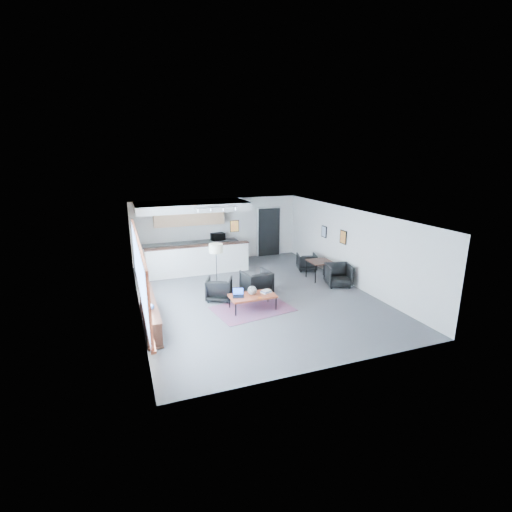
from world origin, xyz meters
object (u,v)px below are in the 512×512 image
object	(u,v)px
laptop	(238,294)
dining_chair_near	(338,276)
floor_lamp	(216,250)
armchair_left	(219,288)
dining_table	(320,263)
microwave	(218,236)
armchair_right	(256,281)
ceramic_pot	(252,290)
coffee_table	(253,296)
book_stack	(266,291)
dining_chair_far	(307,262)

from	to	relation	value
laptop	dining_chair_near	xyz separation A→B (m)	(3.84, 0.80, -0.14)
floor_lamp	armchair_left	bearing A→B (deg)	-100.27
armchair_left	floor_lamp	size ratio (longest dim) A/B	0.49
dining_table	microwave	world-z (taller)	microwave
dining_table	dining_chair_near	world-z (taller)	dining_chair_near
floor_lamp	microwave	bearing A→B (deg)	74.43
armchair_left	armchair_right	size ratio (longest dim) A/B	0.90
floor_lamp	microwave	world-z (taller)	floor_lamp
armchair_left	dining_table	xyz separation A→B (m)	(3.90, 0.66, 0.23)
armchair_left	dining_table	distance (m)	3.97
ceramic_pot	dining_table	size ratio (longest dim) A/B	0.32
armchair_left	armchair_right	xyz separation A→B (m)	(1.25, 0.06, 0.04)
armchair_right	coffee_table	bearing A→B (deg)	56.41
coffee_table	microwave	world-z (taller)	microwave
ceramic_pot	book_stack	bearing A→B (deg)	1.75
dining_table	book_stack	bearing A→B (deg)	-148.75
coffee_table	floor_lamp	distance (m)	2.25
dining_chair_far	ceramic_pot	bearing A→B (deg)	57.09
book_stack	dining_chair_near	world-z (taller)	dining_chair_near
dining_table	microwave	size ratio (longest dim) A/B	1.53
coffee_table	dining_chair_far	bearing A→B (deg)	41.06
laptop	dining_chair_near	bearing A→B (deg)	28.16
laptop	microwave	world-z (taller)	microwave
armchair_left	book_stack	bearing A→B (deg)	162.39
coffee_table	ceramic_pot	distance (m)	0.17
dining_chair_near	dining_chair_far	xyz separation A→B (m)	(-0.17, 1.97, -0.05)
armchair_right	book_stack	bearing A→B (deg)	77.11
laptop	dining_table	xyz separation A→B (m)	(3.59, 1.64, 0.12)
laptop	floor_lamp	world-z (taller)	floor_lamp
coffee_table	laptop	xyz separation A→B (m)	(-0.41, 0.08, 0.10)
laptop	book_stack	world-z (taller)	laptop
laptop	ceramic_pot	size ratio (longest dim) A/B	1.45
armchair_left	coffee_table	bearing A→B (deg)	147.64
coffee_table	laptop	size ratio (longest dim) A/B	3.42
armchair_left	laptop	bearing A→B (deg)	131.02
floor_lamp	dining_table	distance (m)	3.82
ceramic_pot	laptop	bearing A→B (deg)	173.72
coffee_table	book_stack	distance (m)	0.45
armchair_left	dining_chair_far	size ratio (longest dim) A/B	1.26
dining_chair_far	microwave	distance (m)	3.82
armchair_right	microwave	size ratio (longest dim) A/B	1.60
ceramic_pot	dining_chair_near	distance (m)	3.54
dining_chair_far	dining_table	bearing A→B (deg)	102.65
book_stack	coffee_table	bearing A→B (deg)	-173.98
dining_chair_far	microwave	xyz separation A→B (m)	(-2.91, 2.33, 0.81)
book_stack	armchair_left	world-z (taller)	armchair_left
dining_table	microwave	distance (m)	4.51
armchair_right	floor_lamp	world-z (taller)	floor_lamp
laptop	armchair_left	xyz separation A→B (m)	(-0.31, 0.97, -0.11)
ceramic_pot	armchair_left	world-z (taller)	armchair_left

